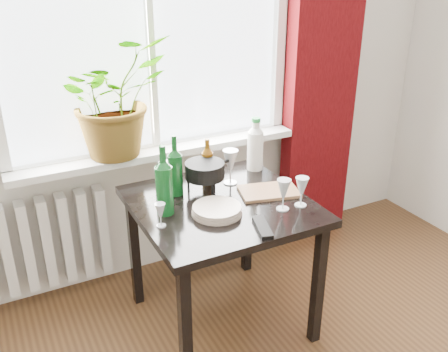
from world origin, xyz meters
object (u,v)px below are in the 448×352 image
fondue_pot (205,177)px  wineglass_front_right (283,194)px  radiator (37,245)px  potted_plant (113,97)px  wineglass_front_left (160,215)px  cutting_board (269,191)px  wineglass_back_center (230,166)px  wine_bottle_left (164,180)px  bottle_amber (207,161)px  wineglass_far_right (301,191)px  plate_stack (217,210)px  wineglass_back_left (166,177)px  table (221,218)px  cleaning_bottle (255,143)px  tv_remote (263,227)px  wine_bottle_right (175,165)px

fondue_pot → wineglass_front_right: bearing=-46.2°
radiator → potted_plant: bearing=-1.2°
wineglass_front_left → cutting_board: wineglass_front_left is taller
wineglass_front_right → wineglass_back_center: size_ratio=0.82×
wine_bottle_left → bottle_amber: 0.40m
fondue_pot → wine_bottle_left: bearing=-144.9°
wineglass_front_left → cutting_board: (0.62, 0.07, -0.05)m
wineglass_far_right → cutting_board: wineglass_far_right is taller
cutting_board → plate_stack: bearing=-166.8°
bottle_amber → wineglass_front_right: bottle_amber is taller
bottle_amber → wineglass_back_center: bearing=-31.2°
potted_plant → wineglass_back_left: 0.54m
wineglass_front_right → fondue_pot: 0.44m
wineglass_front_right → wineglass_back_left: (-0.44, 0.44, 0.01)m
potted_plant → wineglass_back_left: bearing=-70.7°
wineglass_front_right → cutting_board: bearing=78.8°
potted_plant → wine_bottle_left: (0.05, -0.60, -0.26)m
table → cutting_board: cutting_board is taller
potted_plant → wineglass_far_right: potted_plant is taller
table → wineglass_front_left: bearing=-165.8°
radiator → wineglass_far_right: (1.18, -0.84, 0.44)m
cleaning_bottle → cutting_board: size_ratio=1.06×
wine_bottle_left → table: bearing=-4.2°
tv_remote → cutting_board: tv_remote is taller
bottle_amber → wineglass_front_left: size_ratio=2.16×
table → tv_remote: bearing=-81.8°
wine_bottle_right → wineglass_front_right: size_ratio=1.98×
wineglass_far_right → wineglass_back_center: (-0.19, 0.39, 0.02)m
wine_bottle_right → tv_remote: size_ratio=1.72×
bottle_amber → radiator: bearing=156.4°
wineglass_back_left → wineglass_far_right: bearing=-39.5°
bottle_amber → wineglass_front_right: size_ratio=1.57×
bottle_amber → cleaning_bottle: cleaning_bottle is taller
potted_plant → table: bearing=-61.2°
plate_stack → tv_remote: (0.12, -0.23, -0.01)m
potted_plant → wineglass_far_right: 1.13m
potted_plant → bottle_amber: size_ratio=2.58×
wineglass_far_right → bottle_amber: bearing=122.9°
table → wine_bottle_left: 0.40m
wine_bottle_left → wineglass_far_right: wine_bottle_left is taller
table → wineglass_back_center: 0.30m
wine_bottle_right → bottle_amber: size_ratio=1.26×
table → bottle_amber: 0.33m
potted_plant → cleaning_bottle: size_ratio=2.08×
bottle_amber → wineglass_front_right: (0.19, -0.45, -0.05)m
wine_bottle_right → table: bearing=-49.0°
cleaning_bottle → wineglass_far_right: size_ratio=2.03×
cutting_board → wineglass_front_right: bearing=-101.2°
cleaning_bottle → plate_stack: cleaning_bottle is taller
wine_bottle_left → fondue_pot: wine_bottle_left is taller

